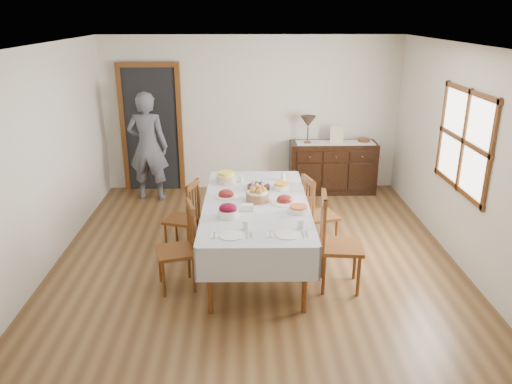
{
  "coord_description": "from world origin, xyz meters",
  "views": [
    {
      "loc": [
        -0.14,
        -5.41,
        2.95
      ],
      "look_at": [
        0.0,
        0.1,
        0.95
      ],
      "focal_mm": 35.0,
      "sensor_mm": 36.0,
      "label": 1
    }
  ],
  "objects_px": {
    "dining_table": "(256,210)",
    "chair_left_far": "(185,216)",
    "person": "(148,143)",
    "chair_right_near": "(336,241)",
    "chair_right_far": "(317,212)",
    "table_lamp": "(308,122)",
    "sideboard": "(332,167)",
    "chair_left_near": "(180,246)"
  },
  "relations": [
    {
      "from": "dining_table",
      "to": "chair_left_far",
      "type": "xyz_separation_m",
      "value": [
        -0.91,
        0.46,
        -0.26
      ]
    },
    {
      "from": "person",
      "to": "chair_right_near",
      "type": "bearing_deg",
      "value": 137.45
    },
    {
      "from": "chair_right_far",
      "to": "chair_right_near",
      "type": "bearing_deg",
      "value": 168.35
    },
    {
      "from": "chair_left_far",
      "to": "chair_right_near",
      "type": "relative_size",
      "value": 0.84
    },
    {
      "from": "chair_right_far",
      "to": "table_lamp",
      "type": "bearing_deg",
      "value": -18.86
    },
    {
      "from": "chair_right_far",
      "to": "sideboard",
      "type": "xyz_separation_m",
      "value": [
        0.57,
        2.15,
        -0.06
      ]
    },
    {
      "from": "chair_left_near",
      "to": "table_lamp",
      "type": "bearing_deg",
      "value": 134.47
    },
    {
      "from": "sideboard",
      "to": "chair_right_far",
      "type": "bearing_deg",
      "value": -104.94
    },
    {
      "from": "chair_right_far",
      "to": "person",
      "type": "height_order",
      "value": "person"
    },
    {
      "from": "chair_right_near",
      "to": "sideboard",
      "type": "bearing_deg",
      "value": -2.94
    },
    {
      "from": "chair_left_near",
      "to": "chair_right_near",
      "type": "xyz_separation_m",
      "value": [
        1.73,
        -0.04,
        0.06
      ]
    },
    {
      "from": "chair_left_far",
      "to": "table_lamp",
      "type": "relative_size",
      "value": 2.04
    },
    {
      "from": "chair_left_far",
      "to": "chair_right_far",
      "type": "distance_m",
      "value": 1.71
    },
    {
      "from": "chair_right_near",
      "to": "chair_left_far",
      "type": "bearing_deg",
      "value": 67.27
    },
    {
      "from": "chair_right_near",
      "to": "sideboard",
      "type": "relative_size",
      "value": 0.77
    },
    {
      "from": "chair_right_near",
      "to": "sideboard",
      "type": "height_order",
      "value": "chair_right_near"
    },
    {
      "from": "chair_left_far",
      "to": "table_lamp",
      "type": "distance_m",
      "value": 2.92
    },
    {
      "from": "dining_table",
      "to": "chair_right_near",
      "type": "distance_m",
      "value": 1.03
    },
    {
      "from": "dining_table",
      "to": "person",
      "type": "height_order",
      "value": "person"
    },
    {
      "from": "person",
      "to": "chair_left_far",
      "type": "bearing_deg",
      "value": 118.17
    },
    {
      "from": "person",
      "to": "table_lamp",
      "type": "height_order",
      "value": "person"
    },
    {
      "from": "chair_right_far",
      "to": "sideboard",
      "type": "height_order",
      "value": "chair_right_far"
    },
    {
      "from": "dining_table",
      "to": "chair_left_near",
      "type": "xyz_separation_m",
      "value": [
        -0.85,
        -0.48,
        -0.23
      ]
    },
    {
      "from": "chair_right_far",
      "to": "table_lamp",
      "type": "distance_m",
      "value": 2.24
    },
    {
      "from": "person",
      "to": "table_lamp",
      "type": "xyz_separation_m",
      "value": [
        2.62,
        0.23,
        0.28
      ]
    },
    {
      "from": "chair_left_near",
      "to": "table_lamp",
      "type": "distance_m",
      "value": 3.64
    },
    {
      "from": "chair_right_far",
      "to": "table_lamp",
      "type": "height_order",
      "value": "table_lamp"
    },
    {
      "from": "dining_table",
      "to": "chair_right_far",
      "type": "bearing_deg",
      "value": 32.57
    },
    {
      "from": "chair_left_near",
      "to": "table_lamp",
      "type": "xyz_separation_m",
      "value": [
        1.78,
        3.09,
        0.72
      ]
    },
    {
      "from": "sideboard",
      "to": "person",
      "type": "xyz_separation_m",
      "value": [
        -3.07,
        -0.26,
        0.51
      ]
    },
    {
      "from": "person",
      "to": "chair_right_far",
      "type": "bearing_deg",
      "value": 148.93
    },
    {
      "from": "person",
      "to": "table_lamp",
      "type": "bearing_deg",
      "value": -168.99
    },
    {
      "from": "dining_table",
      "to": "table_lamp",
      "type": "bearing_deg",
      "value": 71.13
    },
    {
      "from": "chair_left_near",
      "to": "person",
      "type": "height_order",
      "value": "person"
    },
    {
      "from": "dining_table",
      "to": "chair_left_near",
      "type": "bearing_deg",
      "value": -150.21
    },
    {
      "from": "chair_left_far",
      "to": "sideboard",
      "type": "xyz_separation_m",
      "value": [
        2.28,
        2.18,
        -0.04
      ]
    },
    {
      "from": "sideboard",
      "to": "chair_left_far",
      "type": "bearing_deg",
      "value": -136.28
    },
    {
      "from": "dining_table",
      "to": "chair_right_near",
      "type": "bearing_deg",
      "value": -29.96
    },
    {
      "from": "person",
      "to": "table_lamp",
      "type": "relative_size",
      "value": 4.13
    },
    {
      "from": "chair_left_near",
      "to": "sideboard",
      "type": "relative_size",
      "value": 0.69
    },
    {
      "from": "sideboard",
      "to": "chair_left_near",
      "type": "bearing_deg",
      "value": -125.52
    },
    {
      "from": "table_lamp",
      "to": "chair_right_near",
      "type": "bearing_deg",
      "value": -90.97
    }
  ]
}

